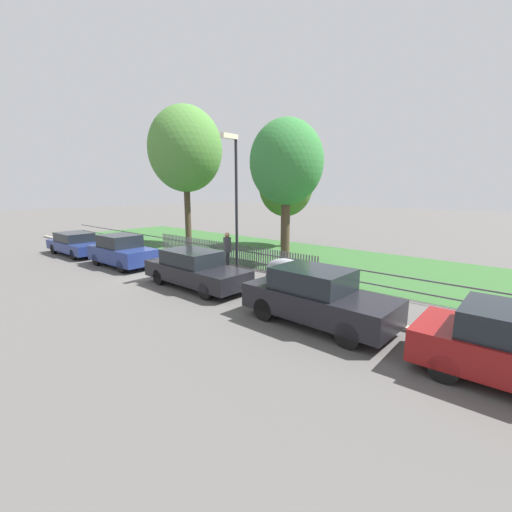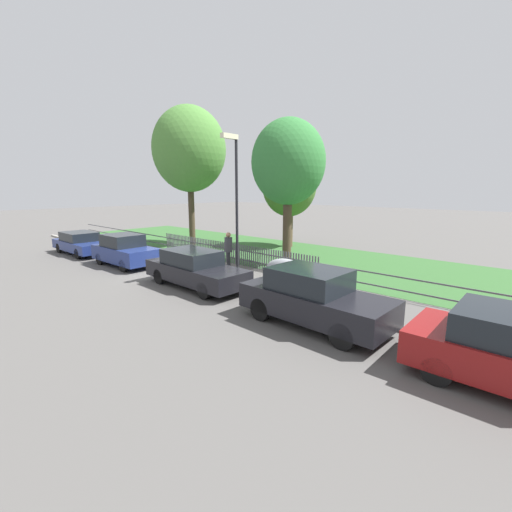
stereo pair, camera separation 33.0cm
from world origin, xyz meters
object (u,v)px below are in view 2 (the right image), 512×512
Objects in this scene: parked_car_black_saloon at (125,250)px; tree_behind_motorcycle at (289,186)px; covered_motorcycle at (287,272)px; tree_mid_park at (288,163)px; tree_nearest_kerb at (189,150)px; pedestrian_near_fence at (228,249)px; parked_car_silver_hatchback at (81,243)px; street_lamp at (235,191)px; parked_car_red_compact at (313,297)px; parked_car_navy_estate at (195,269)px.

tree_behind_motorcycle reaches higher than parked_car_black_saloon.
tree_mid_park is (-2.60, 3.33, 4.19)m from covered_motorcycle.
tree_nearest_kerb reaches higher than pedestrian_near_fence.
parked_car_black_saloon is 0.64× the size of tree_behind_motorcycle.
pedestrian_near_fence is at bearing 168.07° from covered_motorcycle.
covered_motorcycle is 1.12× the size of pedestrian_near_fence.
parked_car_silver_hatchback is 9.74m from pedestrian_near_fence.
parked_car_black_saloon is at bearing -163.92° from street_lamp.
parked_car_black_saloon is 10.95m from parked_car_red_compact.
parked_car_black_saloon is (4.80, 0.26, 0.11)m from parked_car_silver_hatchback.
parked_car_silver_hatchback is at bearing -178.19° from parked_car_red_compact.
tree_behind_motorcycle is (2.44, 9.96, 3.15)m from parked_car_black_saloon.
street_lamp is at bearing 9.63° from parked_car_silver_hatchback.
street_lamp is (0.20, -3.67, -1.29)m from tree_mid_park.
tree_mid_park is 4.89m from pedestrian_near_fence.
parked_car_navy_estate is at bearing -93.19° from tree_mid_park.
parked_car_red_compact is 13.51m from tree_behind_motorcycle.
tree_mid_park reaches higher than street_lamp.
parked_car_silver_hatchback is at bearing -177.77° from parked_car_navy_estate.
pedestrian_near_fence is (-1.08, 2.77, 0.29)m from parked_car_navy_estate.
tree_nearest_kerb is (-13.59, 6.13, 5.38)m from parked_car_red_compact.
parked_car_black_saloon is at bearing -66.51° from tree_nearest_kerb.
covered_motorcycle is 0.28× the size of tree_mid_park.
street_lamp is at bearing 74.30° from parked_car_navy_estate.
parked_car_silver_hatchback is 1.16× the size of parked_car_black_saloon.
street_lamp is at bearing 161.08° from parked_car_red_compact.
parked_car_black_saloon is at bearing 77.25° from pedestrian_near_fence.
parked_car_red_compact is 2.41× the size of pedestrian_near_fence.
pedestrian_near_fence is (4.44, 2.81, 0.24)m from parked_car_black_saloon.
tree_nearest_kerb is (-11.06, 3.99, 5.46)m from covered_motorcycle.
pedestrian_near_fence is at bearing -117.95° from tree_mid_park.
parked_car_black_saloon reaches higher than parked_car_navy_estate.
tree_behind_motorcycle is at bearing 53.87° from parked_car_silver_hatchback.
parked_car_red_compact is 5.96m from street_lamp.
parked_car_red_compact is at bearing -24.28° from tree_nearest_kerb.
parked_car_navy_estate is 6.82m from tree_mid_park.
tree_mid_park is (-5.13, 5.47, 4.12)m from parked_car_red_compact.
tree_nearest_kerb is at bearing 20.20° from pedestrian_near_fence.
parked_car_black_saloon is 5.26m from pedestrian_near_fence.
parked_car_black_saloon reaches higher than parked_car_silver_hatchback.
tree_mid_park is at bearing 41.20° from parked_car_black_saloon.
tree_behind_motorcycle reaches higher than parked_car_red_compact.
parked_car_red_compact is 7.12m from pedestrian_near_fence.
pedestrian_near_fence is 0.31× the size of street_lamp.
tree_mid_park is 3.90m from street_lamp.
parked_car_navy_estate is 10.87m from tree_behind_motorcycle.
covered_motorcycle is 3.78m from street_lamp.
pedestrian_near_fence is (-1.38, -2.60, -3.91)m from tree_mid_park.
parked_car_silver_hatchback is at bearing -178.63° from parked_car_black_saloon.
street_lamp is (-2.40, -0.34, 2.91)m from covered_motorcycle.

